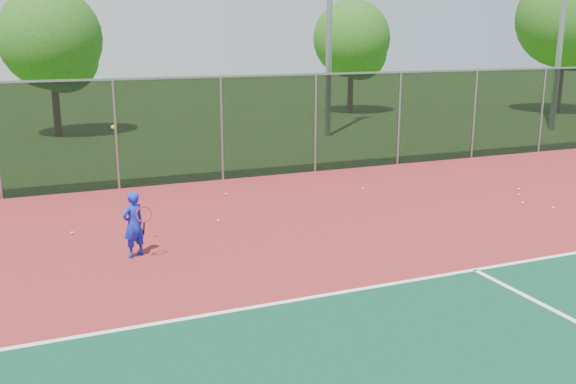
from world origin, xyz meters
name	(u,v)px	position (x,y,z in m)	size (l,w,h in m)	color
ground	(499,371)	(0.00, 0.00, 0.00)	(120.00, 120.00, 0.00)	#2B5A19
court_apron	(411,310)	(0.00, 2.00, 0.01)	(30.00, 20.00, 0.02)	maroon
fence_back	(222,127)	(0.00, 12.00, 1.56)	(30.00, 0.06, 3.03)	black
tennis_player	(134,224)	(-3.55, 6.15, 0.67)	(0.59, 0.66, 2.54)	#1522CD
practice_ball_0	(553,208)	(6.48, 5.67, 0.06)	(0.07, 0.07, 0.07)	#C8CC17
practice_ball_1	(523,203)	(6.14, 6.33, 0.06)	(0.07, 0.07, 0.07)	#C8CC17
practice_ball_2	(72,233)	(-4.56, 8.06, 0.06)	(0.07, 0.07, 0.07)	#C8CC17
practice_ball_3	(363,189)	(3.18, 9.25, 0.06)	(0.07, 0.07, 0.07)	#C8CC17
practice_ball_4	(218,221)	(-1.40, 7.76, 0.06)	(0.07, 0.07, 0.07)	#C8CC17
practice_ball_5	(519,195)	(6.66, 7.04, 0.06)	(0.07, 0.07, 0.07)	#C8CC17
practice_ball_6	(226,194)	(-0.50, 10.08, 0.06)	(0.07, 0.07, 0.07)	#C8CC17
practice_ball_7	(519,189)	(7.08, 7.52, 0.06)	(0.07, 0.07, 0.07)	#C8CC17
tree_back_left	(54,43)	(-3.84, 22.71, 3.84)	(4.17, 4.17, 6.13)	#3C2715
tree_back_mid	(354,42)	(11.44, 25.30, 3.79)	(4.11, 4.11, 6.04)	#3C2715
tree_back_right	(568,23)	(21.94, 20.91, 4.81)	(5.21, 5.21, 7.66)	#3C2715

